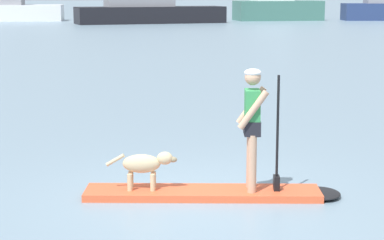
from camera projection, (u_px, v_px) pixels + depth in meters
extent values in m
plane|color=gray|center=(203.00, 196.00, 9.85)|extent=(400.00, 400.00, 0.00)
cube|color=#E55933|center=(203.00, 193.00, 9.84)|extent=(3.32, 1.17, 0.10)
ellipsoid|color=black|center=(320.00, 193.00, 9.82)|extent=(0.65, 0.70, 0.10)
cylinder|color=tan|center=(251.00, 159.00, 9.88)|extent=(0.12, 0.12, 0.80)
cylinder|color=tan|center=(252.00, 164.00, 9.62)|extent=(0.12, 0.12, 0.80)
cube|color=black|center=(252.00, 127.00, 9.66)|extent=(0.27, 0.39, 0.20)
cube|color=#338C4C|center=(252.00, 112.00, 9.62)|extent=(0.25, 0.37, 0.60)
sphere|color=tan|center=(253.00, 77.00, 9.54)|extent=(0.22, 0.22, 0.22)
ellipsoid|color=white|center=(253.00, 73.00, 9.53)|extent=(0.23, 0.23, 0.11)
cylinder|color=tan|center=(251.00, 105.00, 9.80)|extent=(0.43, 0.16, 0.54)
cylinder|color=tan|center=(253.00, 110.00, 9.43)|extent=(0.43, 0.16, 0.54)
cylinder|color=black|center=(278.00, 133.00, 9.67)|extent=(0.04, 0.04, 1.60)
cube|color=black|center=(276.00, 183.00, 9.80)|extent=(0.11, 0.19, 0.20)
ellipsoid|color=#CCB78C|center=(142.00, 164.00, 9.78)|extent=(0.55, 0.30, 0.26)
ellipsoid|color=#CCB78C|center=(165.00, 158.00, 9.76)|extent=(0.24, 0.19, 0.18)
ellipsoid|color=gray|center=(173.00, 160.00, 9.76)|extent=(0.13, 0.10, 0.08)
cylinder|color=#CCB78C|center=(115.00, 160.00, 9.77)|extent=(0.27, 0.09, 0.18)
cylinder|color=#CCB78C|center=(153.00, 180.00, 9.89)|extent=(0.07, 0.07, 0.24)
cylinder|color=#CCB78C|center=(153.00, 183.00, 9.74)|extent=(0.07, 0.07, 0.24)
cylinder|color=#CCB78C|center=(131.00, 179.00, 9.90)|extent=(0.07, 0.07, 0.24)
cylinder|color=#CCB78C|center=(130.00, 182.00, 9.75)|extent=(0.07, 0.07, 0.24)
cube|color=white|center=(7.00, 13.00, 66.62)|extent=(10.57, 4.10, 1.50)
cube|color=black|center=(151.00, 15.00, 61.80)|extent=(13.33, 5.44, 1.44)
cube|color=#3F7266|center=(278.00, 11.00, 67.90)|extent=(8.27, 3.84, 1.84)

